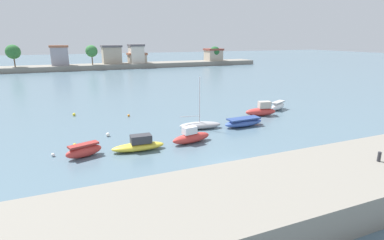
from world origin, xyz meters
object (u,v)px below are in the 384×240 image
mooring_buoy_0 (75,145)px  moored_boat_0 (84,151)px  moored_boat_1 (139,145)px  moored_boat_6 (278,106)px  mooring_buoy_1 (108,135)px  mooring_buoy_3 (74,114)px  mooring_buoy_4 (53,155)px  mooring_bollard (379,157)px  moored_boat_4 (244,122)px  moored_boat_5 (261,111)px  moored_boat_3 (200,125)px  mooring_buoy_2 (129,115)px  moored_boat_2 (191,137)px

mooring_buoy_0 → moored_boat_0: bearing=-78.1°
moored_boat_1 → moored_boat_6: (23.02, 8.54, 0.05)m
mooring_buoy_1 → moored_boat_1: bearing=-68.9°
mooring_buoy_0 → mooring_buoy_3: size_ratio=0.83×
moored_boat_1 → mooring_buoy_3: (-5.12, 16.55, -0.35)m
moored_boat_1 → mooring_buoy_4: size_ratio=15.38×
mooring_bollard → moored_boat_4: size_ratio=0.13×
moored_boat_5 → mooring_bollard: bearing=-91.3°
moored_boat_3 → mooring_buoy_3: 18.23m
moored_boat_0 → mooring_bollard: bearing=-56.2°
moored_boat_4 → mooring_buoy_0: moored_boat_4 is taller
mooring_buoy_2 → mooring_buoy_4: (-9.24, -11.67, -0.00)m
moored_boat_5 → mooring_buoy_3: 25.79m
mooring_bollard → moored_boat_5: 21.37m
mooring_bollard → moored_boat_0: mooring_bollard is taller
mooring_buoy_2 → moored_boat_4: bearing=-40.3°
moored_boat_4 → moored_boat_2: bearing=-162.3°
moored_boat_2 → moored_boat_5: size_ratio=0.99×
moored_boat_0 → moored_boat_1: moored_boat_1 is taller
moored_boat_3 → mooring_buoy_0: 13.98m
moored_boat_6 → mooring_buoy_0: moored_boat_6 is taller
moored_boat_2 → moored_boat_3: 5.09m
mooring_bollard → moored_boat_3: moored_boat_3 is taller
mooring_buoy_1 → mooring_buoy_3: mooring_buoy_1 is taller
moored_boat_1 → mooring_buoy_2: size_ratio=15.18×
moored_boat_2 → mooring_buoy_4: size_ratio=13.62×
moored_boat_3 → moored_boat_6: 15.26m
moored_boat_1 → moored_boat_3: size_ratio=0.82×
mooring_buoy_2 → mooring_buoy_4: mooring_buoy_2 is taller
moored_boat_3 → moored_boat_6: bearing=27.9°
moored_boat_0 → mooring_buoy_0: size_ratio=10.04×
mooring_buoy_2 → moored_boat_6: bearing=-12.3°
mooring_buoy_3 → moored_boat_3: bearing=-42.3°
moored_boat_1 → moored_boat_4: 13.95m
moored_boat_1 → moored_boat_2: (5.43, 0.12, 0.07)m
moored_boat_5 → mooring_buoy_0: (-24.28, -3.10, -0.54)m
mooring_buoy_3 → moored_boat_6: bearing=-15.9°
mooring_buoy_4 → mooring_buoy_2: bearing=51.6°
mooring_bollard → moored_boat_0: size_ratio=0.20×
mooring_bollard → mooring_buoy_3: bearing=121.4°
mooring_buoy_3 → mooring_buoy_4: size_ratio=1.25×
mooring_buoy_1 → mooring_buoy_4: bearing=-143.5°
mooring_buoy_3 → mooring_buoy_2: bearing=-26.2°
mooring_bollard → mooring_buoy_4: mooring_bollard is taller
mooring_bollard → moored_boat_6: bearing=67.3°
moored_boat_1 → mooring_buoy_3: bearing=110.2°
moored_boat_3 → moored_boat_4: (5.23, -1.15, 0.06)m
moored_boat_0 → moored_boat_4: (18.52, 2.77, -0.09)m
moored_boat_5 → moored_boat_6: size_ratio=1.26×
mooring_bollard → mooring_buoy_3: mooring_bollard is taller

